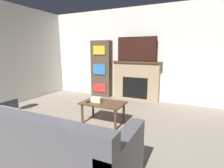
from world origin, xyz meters
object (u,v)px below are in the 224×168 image
object	(u,v)px
tv	(137,49)
coffee_table	(103,105)
bookshelf	(102,69)
fireplace	(136,81)
couch	(40,147)

from	to	relation	value
tv	coffee_table	bearing A→B (deg)	-92.18
tv	bookshelf	world-z (taller)	tv
fireplace	couch	xyz separation A→B (m)	(-0.09, -3.55, -0.29)
tv	couch	xyz separation A→B (m)	(-0.09, -3.53, -1.21)
tv	bookshelf	xyz separation A→B (m)	(-1.15, -0.00, -0.62)
coffee_table	fireplace	bearing A→B (deg)	87.85
tv	fireplace	bearing A→B (deg)	90.00
tv	coffee_table	world-z (taller)	tv
tv	bookshelf	distance (m)	1.31
fireplace	coffee_table	xyz separation A→B (m)	(-0.07, -1.94, -0.21)
couch	bookshelf	bearing A→B (deg)	106.76
couch	bookshelf	size ratio (longest dim) A/B	1.31
fireplace	tv	xyz separation A→B (m)	(-0.00, -0.02, 0.92)
coffee_table	couch	bearing A→B (deg)	-90.72
couch	coffee_table	xyz separation A→B (m)	(0.02, 1.60, 0.07)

